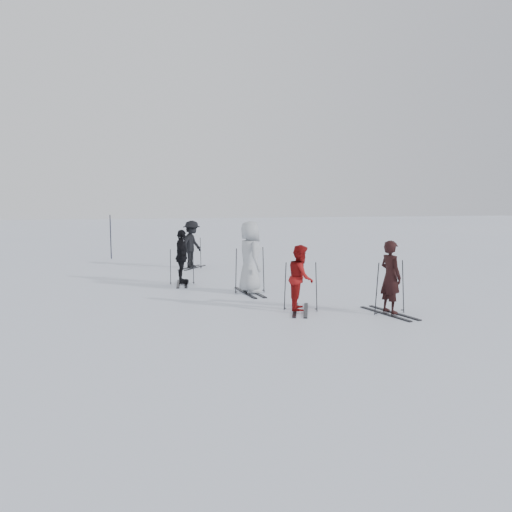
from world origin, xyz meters
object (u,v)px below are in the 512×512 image
(skier_grey, at_px, (250,258))
(piste_marker, at_px, (111,237))
(skier_near_dark, at_px, (390,278))
(skier_uphill_far, at_px, (192,245))
(skier_red, at_px, (301,279))
(skier_uphill_left, at_px, (182,258))

(skier_grey, height_order, piste_marker, skier_grey)
(skier_near_dark, bearing_deg, skier_uphill_far, 9.18)
(skier_red, relative_size, skier_grey, 0.77)
(skier_near_dark, xyz_separation_m, skier_uphill_left, (-4.18, 5.32, 0.00))
(skier_uphill_left, height_order, piste_marker, piste_marker)
(skier_red, xyz_separation_m, skier_grey, (-0.61, 2.51, 0.23))
(skier_red, relative_size, skier_uphill_left, 0.92)
(skier_near_dark, distance_m, skier_uphill_far, 9.62)
(skier_uphill_left, xyz_separation_m, skier_uphill_far, (0.79, 3.69, 0.06))
(skier_grey, bearing_deg, skier_uphill_left, 35.85)
(skier_red, height_order, skier_uphill_left, skier_uphill_left)
(skier_near_dark, bearing_deg, skier_red, 54.64)
(skier_near_dark, xyz_separation_m, skier_grey, (-2.49, 3.35, 0.17))
(skier_near_dark, height_order, skier_uphill_left, skier_uphill_left)
(skier_uphill_left, distance_m, skier_uphill_far, 3.78)
(skier_grey, xyz_separation_m, piste_marker, (-4.01, 9.61, -0.02))
(skier_red, relative_size, skier_uphill_far, 0.85)
(skier_grey, height_order, skier_uphill_left, skier_grey)
(piste_marker, bearing_deg, skier_uphill_far, -51.78)
(skier_uphill_far, relative_size, piste_marker, 0.91)
(skier_near_dark, xyz_separation_m, skier_red, (-1.87, 0.83, -0.07))
(skier_near_dark, relative_size, skier_uphill_far, 0.93)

